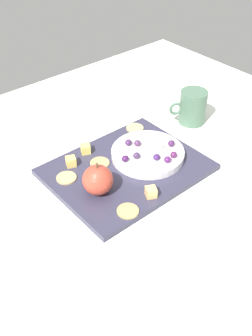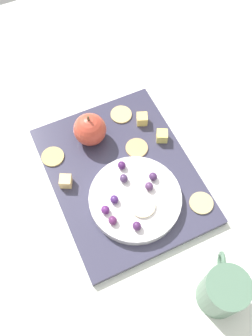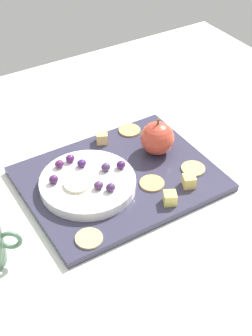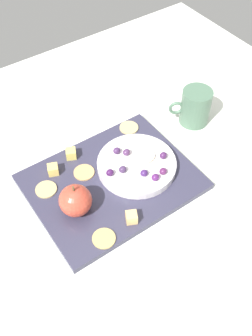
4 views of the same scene
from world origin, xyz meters
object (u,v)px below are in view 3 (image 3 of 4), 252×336
(cracker_0, at_px, (130,130))
(grape_0, at_px, (121,165))
(grape_4, at_px, (54,179))
(cheese_cube_1, at_px, (189,181))
(grape_6, at_px, (59,164))
(grape_3, at_px, (98,185))
(apple_slice_0, at_px, (77,184))
(grape_7, at_px, (70,158))
(cracker_3, at_px, (89,238))
(cheese_cube_0, at_px, (170,198))
(grape_5, at_px, (82,163))
(grape_2, at_px, (111,187))
(cracker_1, at_px, (152,183))
(grape_1, at_px, (104,168))
(serving_dish, at_px, (88,183))
(cheese_cube_2, at_px, (102,138))
(apple_whole, at_px, (157,138))

(cracker_0, height_order, grape_0, grape_0)
(grape_4, bearing_deg, cracker_0, -157.78)
(cheese_cube_1, height_order, cracker_0, cheese_cube_1)
(cracker_0, distance_m, grape_6, 0.21)
(grape_3, distance_m, apple_slice_0, 0.04)
(grape_7, xyz_separation_m, apple_slice_0, (0.02, 0.07, -0.00))
(cheese_cube_1, bearing_deg, apple_slice_0, -25.88)
(cracker_0, xyz_separation_m, cracker_3, (0.23, 0.24, 0.00))
(cheese_cube_0, height_order, grape_5, grape_5)
(grape_0, bearing_deg, apple_slice_0, 0.28)
(grape_2, relative_size, grape_4, 1.00)
(cheese_cube_0, height_order, grape_0, grape_0)
(cracker_0, relative_size, cracker_1, 1.00)
(grape_1, bearing_deg, serving_dish, 7.67)
(serving_dish, height_order, grape_2, grape_2)
(cracker_1, bearing_deg, cracker_0, -107.98)
(cheese_cube_1, relative_size, grape_6, 1.30)
(cracker_3, xyz_separation_m, grape_1, (-0.10, -0.12, 0.03))
(serving_dish, bearing_deg, grape_1, -172.33)
(grape_3, bearing_deg, cracker_3, 51.88)
(cheese_cube_2, height_order, cracker_0, cheese_cube_2)
(apple_whole, relative_size, grape_0, 3.90)
(grape_2, distance_m, grape_4, 0.11)
(serving_dish, height_order, cheese_cube_2, cheese_cube_2)
(cracker_0, height_order, grape_1, grape_1)
(cracker_0, height_order, grape_5, grape_5)
(cracker_0, relative_size, grape_2, 2.69)
(grape_0, xyz_separation_m, grape_7, (0.08, -0.07, 0.00))
(cracker_1, xyz_separation_m, grape_7, (0.11, -0.12, 0.03))
(grape_0, xyz_separation_m, grape_4, (0.13, -0.03, 0.00))
(cheese_cube_2, distance_m, apple_slice_0, 0.17)
(cheese_cube_1, relative_size, grape_0, 1.30)
(cheese_cube_2, distance_m, grape_4, 0.18)
(cracker_0, relative_size, grape_4, 2.69)
(serving_dish, bearing_deg, grape_2, 113.69)
(cheese_cube_2, relative_size, grape_7, 1.30)
(grape_2, xyz_separation_m, grape_3, (0.02, -0.02, -0.00))
(cracker_3, bearing_deg, grape_6, -100.19)
(grape_4, relative_size, apple_slice_0, 0.36)
(grape_2, relative_size, grape_5, 1.00)
(serving_dish, distance_m, apple_whole, 0.18)
(cheese_cube_1, xyz_separation_m, grape_7, (0.17, -0.16, 0.02))
(cracker_0, height_order, grape_3, grape_3)
(grape_3, bearing_deg, apple_whole, -161.61)
(serving_dish, height_order, grape_4, grape_4)
(apple_whole, relative_size, apple_slice_0, 1.41)
(cheese_cube_1, height_order, grape_4, grape_4)
(grape_6, relative_size, apple_slice_0, 0.36)
(apple_whole, distance_m, cracker_0, 0.10)
(grape_4, height_order, grape_7, grape_4)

